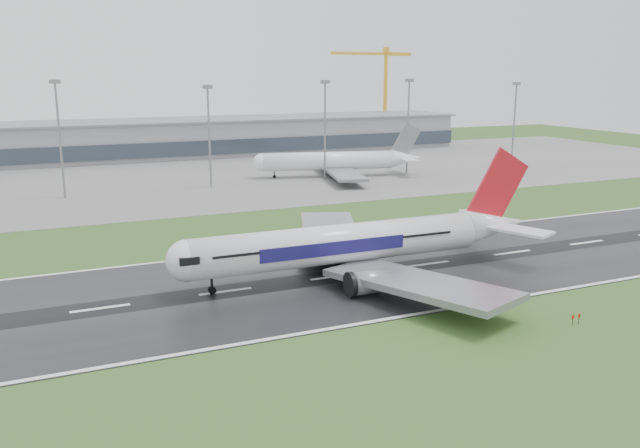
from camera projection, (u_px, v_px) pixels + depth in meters
name	position (u px, v px, depth m)	size (l,w,h in m)	color
ground	(429.00, 264.00, 124.65)	(520.00, 520.00, 0.00)	#2C511D
runway	(429.00, 264.00, 124.64)	(400.00, 45.00, 0.10)	black
apron	(239.00, 173.00, 236.16)	(400.00, 130.00, 0.08)	slate
terminal	(200.00, 138.00, 287.99)	(240.00, 36.00, 15.00)	gray
main_airliner	(364.00, 218.00, 116.16)	(70.22, 66.88, 20.73)	silver
parked_airliner	(335.00, 151.00, 226.94)	(60.41, 56.24, 17.71)	white
tower_crane	(385.00, 96.00, 337.29)	(48.65, 2.65, 47.73)	gold
floodmast_1	(60.00, 142.00, 186.63)	(0.64, 0.64, 32.64)	gray
floodmast_2	(209.00, 139.00, 203.81)	(0.64, 0.64, 30.79)	gray
floodmast_3	(325.00, 132.00, 219.12)	(0.64, 0.64, 32.06)	gray
floodmast_4	(408.00, 129.00, 231.69)	(0.64, 0.64, 32.40)	gray
floodmast_5	(514.00, 126.00, 250.28)	(0.64, 0.64, 30.90)	gray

